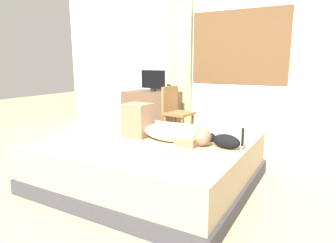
# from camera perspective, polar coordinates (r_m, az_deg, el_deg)

# --- Properties ---
(ground_plane) EXTENTS (16.00, 16.00, 0.00)m
(ground_plane) POSITION_cam_1_polar(r_m,az_deg,el_deg) (2.98, -6.00, -12.64)
(ground_plane) COLOR tan
(back_wall_with_window) EXTENTS (6.40, 0.14, 2.90)m
(back_wall_with_window) POSITION_cam_1_polar(r_m,az_deg,el_deg) (4.83, 10.33, 14.04)
(back_wall_with_window) COLOR silver
(back_wall_with_window) RESTS_ON ground
(bed) EXTENTS (1.98, 1.74, 0.46)m
(bed) POSITION_cam_1_polar(r_m,az_deg,el_deg) (3.01, -3.55, -7.68)
(bed) COLOR #38383D
(bed) RESTS_ON ground
(person_lying) EXTENTS (0.94, 0.29, 0.34)m
(person_lying) POSITION_cam_1_polar(r_m,az_deg,el_deg) (2.87, -1.35, -1.37)
(person_lying) COLOR silver
(person_lying) RESTS_ON bed
(cat) EXTENTS (0.36, 0.15, 0.21)m
(cat) POSITION_cam_1_polar(r_m,az_deg,el_deg) (2.64, 10.96, -3.72)
(cat) COLOR black
(cat) RESTS_ON bed
(desk) EXTENTS (0.90, 0.56, 0.74)m
(desk) POSITION_cam_1_polar(r_m,az_deg,el_deg) (4.99, -3.07, 1.68)
(desk) COLOR brown
(desk) RESTS_ON ground
(tv_monitor) EXTENTS (0.48, 0.10, 0.35)m
(tv_monitor) POSITION_cam_1_polar(r_m,az_deg,el_deg) (4.92, -2.92, 8.01)
(tv_monitor) COLOR black
(tv_monitor) RESTS_ON desk
(cup) EXTENTS (0.07, 0.07, 0.10)m
(cup) POSITION_cam_1_polar(r_m,az_deg,el_deg) (4.94, 1.39, 6.48)
(cup) COLOR teal
(cup) RESTS_ON desk
(chair_by_desk) EXTENTS (0.42, 0.42, 0.86)m
(chair_by_desk) POSITION_cam_1_polar(r_m,az_deg,el_deg) (4.44, 1.40, 2.28)
(chair_by_desk) COLOR brown
(chair_by_desk) RESTS_ON ground
(curtain_left) EXTENTS (0.44, 0.06, 2.34)m
(curtain_left) POSITION_cam_1_polar(r_m,az_deg,el_deg) (4.99, 2.16, 10.91)
(curtain_left) COLOR #ADCC75
(curtain_left) RESTS_ON ground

